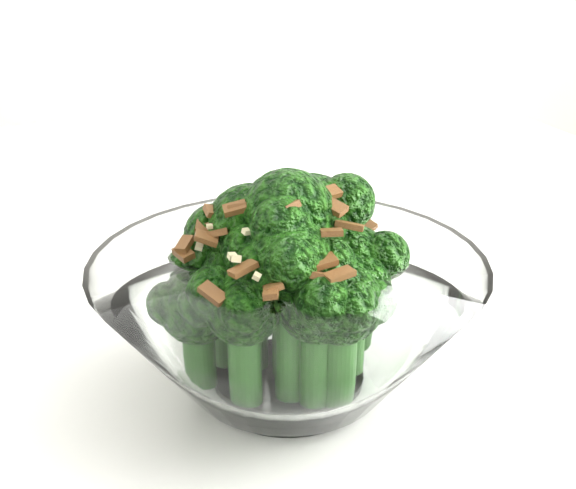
{
  "coord_description": "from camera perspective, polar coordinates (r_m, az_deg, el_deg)",
  "views": [
    {
      "loc": [
        0.22,
        -0.47,
        1.02
      ],
      "look_at": [
        0.25,
        -0.06,
        0.84
      ],
      "focal_mm": 55.0,
      "sensor_mm": 36.0,
      "label": 1
    }
  ],
  "objects": [
    {
      "name": "broccoli_dish",
      "position": [
        0.46,
        -0.0,
        -4.28
      ],
      "size": [
        0.21,
        0.21,
        0.13
      ],
      "color": "white",
      "rests_on": "table"
    },
    {
      "name": "table",
      "position": [
        0.66,
        -17.13,
        -7.76
      ],
      "size": [
        1.41,
        1.18,
        0.75
      ],
      "color": "white",
      "rests_on": "ground"
    }
  ]
}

